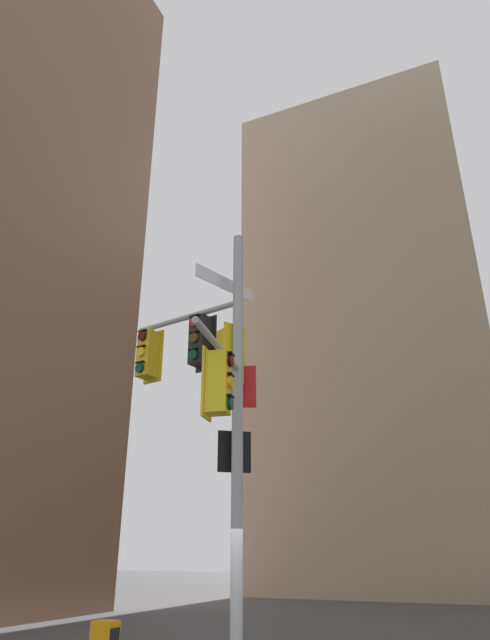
{
  "coord_description": "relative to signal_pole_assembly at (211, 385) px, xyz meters",
  "views": [
    {
      "loc": [
        3.98,
        -8.64,
        2.13
      ],
      "look_at": [
        0.24,
        -0.22,
        6.09
      ],
      "focal_mm": 30.58,
      "sensor_mm": 36.0,
      "label": 1
    }
  ],
  "objects": [
    {
      "name": "building_mid_block",
      "position": [
        -1.67,
        28.04,
        11.23
      ],
      "size": [
        14.38,
        14.38,
        32.39
      ],
      "primitive_type": "cube",
      "color": "tan",
      "rests_on": "ground"
    },
    {
      "name": "signal_pole_assembly",
      "position": [
        0.0,
        0.0,
        0.0
      ],
      "size": [
        3.0,
        3.25,
        8.05
      ],
      "color": "#9EA0A3",
      "rests_on": "ground"
    }
  ]
}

